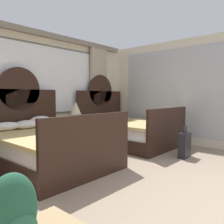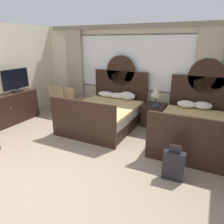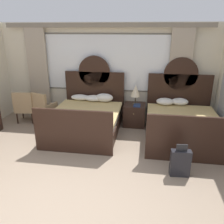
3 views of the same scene
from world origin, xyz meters
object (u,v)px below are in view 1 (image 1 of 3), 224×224
backpack_on_bench (12,214)px  book_on_nightstand (81,123)px  nightstand_between_beds (76,136)px  suitcase_on_floor (185,145)px  bed_near_mirror (128,131)px  bed_near_window (48,145)px  table_lamp_on_nightstand (76,108)px

backpack_on_bench → book_on_nightstand: bearing=44.6°
nightstand_between_beds → book_on_nightstand: book_on_nightstand is taller
book_on_nightstand → suitcase_on_floor: size_ratio=0.41×
bed_near_mirror → book_on_nightstand: 1.26m
nightstand_between_beds → backpack_on_bench: 4.29m
bed_near_window → nightstand_between_beds: 1.35m
bed_near_window → backpack_on_bench: 3.04m
book_on_nightstand → nightstand_between_beds: bearing=120.2°
bed_near_mirror → nightstand_between_beds: bearing=151.2°
bed_near_mirror → table_lamp_on_nightstand: size_ratio=4.01×
bed_near_window → suitcase_on_floor: 2.69m
bed_near_window → suitcase_on_floor: (2.15, -1.61, -0.11)m
bed_near_window → suitcase_on_floor: size_ratio=3.43×
nightstand_between_beds → suitcase_on_floor: (0.97, -2.25, -0.04)m
nightstand_between_beds → backpack_on_bench: bearing=-133.7°
bed_near_window → book_on_nightstand: size_ratio=8.34×
table_lamp_on_nightstand → bed_near_mirror: bearing=-29.8°
bed_near_mirror → table_lamp_on_nightstand: (-1.17, 0.67, 0.61)m
table_lamp_on_nightstand → suitcase_on_floor: (0.96, -2.27, -0.71)m
bed_near_mirror → book_on_nightstand: (-1.11, 0.53, 0.25)m
nightstand_between_beds → bed_near_window: bearing=-151.7°
suitcase_on_floor → bed_near_window: bearing=143.2°
bed_near_window → nightstand_between_beds: size_ratio=3.58×
table_lamp_on_nightstand → backpack_on_bench: bearing=-133.6°
bed_near_mirror → bed_near_window: bearing=179.7°
table_lamp_on_nightstand → backpack_on_bench: table_lamp_on_nightstand is taller
bed_near_mirror → suitcase_on_floor: bearing=-97.5°
nightstand_between_beds → suitcase_on_floor: suitcase_on_floor is taller
table_lamp_on_nightstand → nightstand_between_beds: bearing=-119.2°
table_lamp_on_nightstand → book_on_nightstand: (0.06, -0.14, -0.36)m
backpack_on_bench → bed_near_window: bearing=54.2°
book_on_nightstand → backpack_on_bench: bearing=-135.4°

